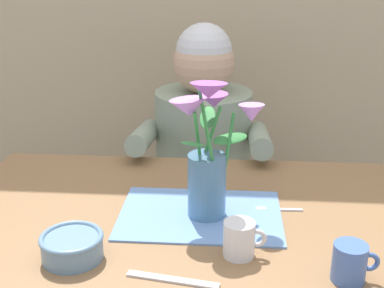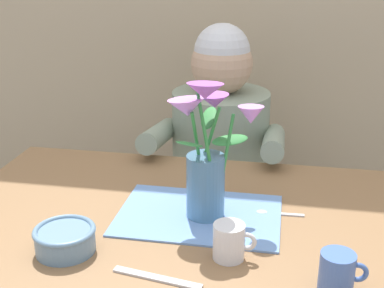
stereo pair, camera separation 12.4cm
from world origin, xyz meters
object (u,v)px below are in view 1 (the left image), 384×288
Objects in this scene: seated_person at (203,181)px; ceramic_bowl at (72,246)px; coffee_cup at (240,239)px; flower_vase at (208,154)px; tea_cup at (350,263)px; dinner_knife at (172,280)px.

seated_person reaches higher than ceramic_bowl.
ceramic_bowl is 1.46× the size of coffee_cup.
flower_vase is 3.78× the size of tea_cup.
flower_vase reaches higher than coffee_cup.
flower_vase is 0.32m from dinner_knife.
ceramic_bowl is 0.36m from coffee_cup.
seated_person is at bearing 94.16° from flower_vase.
ceramic_bowl is 0.72× the size of dinner_knife.
seated_person is 5.97× the size of dinner_knife.
flower_vase reaches higher than dinner_knife.
dinner_knife is (0.22, -0.07, -0.03)m from ceramic_bowl.
seated_person is 12.20× the size of coffee_cup.
seated_person is 0.93m from tea_cup.
seated_person is 3.23× the size of flower_vase.
seated_person is at bearing 98.90° from coffee_cup.
tea_cup reaches higher than ceramic_bowl.
seated_person is 12.20× the size of tea_cup.
dinner_knife is 2.04× the size of coffee_cup.
seated_person is 0.80m from coffee_cup.
dinner_knife is at bearing -175.23° from tea_cup.
ceramic_bowl reaches higher than dinner_knife.
seated_person reaches higher than tea_cup.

